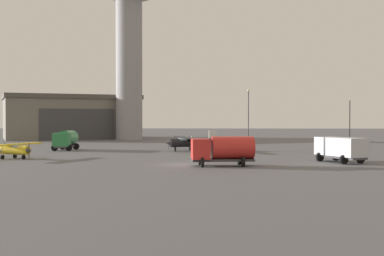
{
  "coord_description": "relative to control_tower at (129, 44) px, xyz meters",
  "views": [
    {
      "loc": [
        3.67,
        -51.98,
        4.82
      ],
      "look_at": [
        -0.43,
        24.1,
        3.43
      ],
      "focal_mm": 46.35,
      "sensor_mm": 36.0,
      "label": 1
    }
  ],
  "objects": [
    {
      "name": "ground_plane",
      "position": [
        17.15,
        -62.25,
        -22.3
      ],
      "size": [
        400.0,
        400.0,
        0.0
      ],
      "primitive_type": "plane",
      "color": "#545456"
    },
    {
      "name": "control_tower",
      "position": [
        0.0,
        0.0,
        0.0
      ],
      "size": [
        10.68,
        10.68,
        42.37
      ],
      "color": "gray",
      "rests_on": "ground_plane"
    },
    {
      "name": "hangar",
      "position": [
        -15.7,
        6.06,
        -17.01
      ],
      "size": [
        37.12,
        32.09,
        10.53
      ],
      "rotation": [
        0.0,
        0.0,
        -1.12
      ],
      "color": "#6B665B",
      "rests_on": "ground_plane"
    },
    {
      "name": "airplane_yellow",
      "position": [
        -4.41,
        -55.89,
        -21.05
      ],
      "size": [
        7.01,
        8.85,
        2.67
      ],
      "rotation": [
        0.0,
        0.0,
        5.9
      ],
      "color": "gold",
      "rests_on": "ground_plane"
    },
    {
      "name": "airplane_black",
      "position": [
        16.74,
        -40.13,
        -20.86
      ],
      "size": [
        8.06,
        10.16,
        3.08
      ],
      "rotation": [
        0.0,
        0.0,
        3.54
      ],
      "color": "black",
      "rests_on": "ground_plane"
    },
    {
      "name": "truck_box_silver",
      "position": [
        34.33,
        -58.78,
        -20.68
      ],
      "size": [
        5.0,
        6.69,
        2.77
      ],
      "rotation": [
        0.0,
        0.0,
        2.03
      ],
      "color": "#38383D",
      "rests_on": "ground_plane"
    },
    {
      "name": "truck_fuel_tanker_red",
      "position": [
        21.28,
        -63.55,
        -20.58
      ],
      "size": [
        6.6,
        3.81,
        3.04
      ],
      "rotation": [
        0.0,
        0.0,
        3.28
      ],
      "color": "#38383D",
      "rests_on": "ground_plane"
    },
    {
      "name": "truck_fuel_tanker_green",
      "position": [
        -2.71,
        -39.14,
        -20.6
      ],
      "size": [
        3.19,
        5.76,
        3.04
      ],
      "rotation": [
        0.0,
        0.0,
        4.71
      ],
      "color": "#38383D",
      "rests_on": "ground_plane"
    },
    {
      "name": "light_post_west",
      "position": [
        26.36,
        -21.31,
        -16.24
      ],
      "size": [
        0.44,
        0.44,
        10.38
      ],
      "color": "#38383D",
      "rests_on": "ground_plane"
    },
    {
      "name": "light_post_north",
      "position": [
        47.91,
        -10.3,
        -17.08
      ],
      "size": [
        0.44,
        0.44,
        8.77
      ],
      "color": "#38383D",
      "rests_on": "ground_plane"
    }
  ]
}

